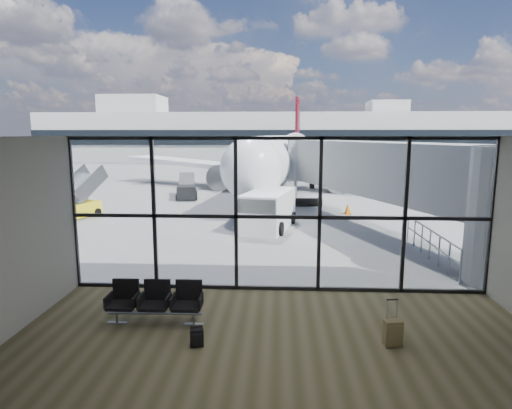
# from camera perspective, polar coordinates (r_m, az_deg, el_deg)

# --- Properties ---
(ground) EXTENTS (220.00, 220.00, 0.00)m
(ground) POSITION_cam_1_polar(r_m,az_deg,el_deg) (52.27, 3.02, 4.37)
(ground) COLOR slate
(ground) RESTS_ON ground
(lounge_shell) EXTENTS (12.02, 8.01, 4.51)m
(lounge_shell) POSITION_cam_1_polar(r_m,az_deg,el_deg) (7.52, 2.80, -5.29)
(lounge_shell) COLOR brown
(lounge_shell) RESTS_ON ground
(glass_curtain_wall) EXTENTS (12.10, 0.12, 4.50)m
(glass_curtain_wall) POSITION_cam_1_polar(r_m,az_deg,el_deg) (12.29, 2.90, -1.45)
(glass_curtain_wall) COLOR white
(glass_curtain_wall) RESTS_ON ground
(jet_bridge) EXTENTS (8.00, 16.50, 4.33)m
(jet_bridge) POSITION_cam_1_polar(r_m,az_deg,el_deg) (19.84, 17.30, 3.77)
(jet_bridge) COLOR gray
(jet_bridge) RESTS_ON ground
(apron_railing) EXTENTS (0.06, 5.46, 1.11)m
(apron_railing) POSITION_cam_1_polar(r_m,az_deg,el_deg) (16.98, 22.20, -4.38)
(apron_railing) COLOR gray
(apron_railing) RESTS_ON ground
(far_terminal) EXTENTS (80.00, 12.20, 11.00)m
(far_terminal) POSITION_cam_1_polar(r_m,az_deg,el_deg) (74.05, 2.60, 9.10)
(far_terminal) COLOR beige
(far_terminal) RESTS_ON ground
(tree_0) EXTENTS (4.95, 4.95, 7.12)m
(tree_0) POSITION_cam_1_polar(r_m,az_deg,el_deg) (95.37, -25.43, 8.53)
(tree_0) COLOR #382619
(tree_0) RESTS_ON ground
(tree_1) EXTENTS (5.61, 5.61, 8.07)m
(tree_1) POSITION_cam_1_polar(r_m,az_deg,el_deg) (92.69, -22.15, 9.13)
(tree_1) COLOR #382619
(tree_1) RESTS_ON ground
(tree_2) EXTENTS (6.27, 6.27, 9.03)m
(tree_2) POSITION_cam_1_polar(r_m,az_deg,el_deg) (90.34, -18.68, 9.73)
(tree_2) COLOR #382619
(tree_2) RESTS_ON ground
(tree_3) EXTENTS (4.95, 4.95, 7.12)m
(tree_3) POSITION_cam_1_polar(r_m,az_deg,el_deg) (88.31, -14.97, 9.12)
(tree_3) COLOR #382619
(tree_3) RESTS_ON ground
(tree_4) EXTENTS (5.61, 5.61, 8.07)m
(tree_4) POSITION_cam_1_polar(r_m,az_deg,el_deg) (86.67, -11.16, 9.67)
(tree_4) COLOR #382619
(tree_4) RESTS_ON ground
(tree_5) EXTENTS (6.27, 6.27, 9.03)m
(tree_5) POSITION_cam_1_polar(r_m,az_deg,el_deg) (85.42, -7.20, 10.19)
(tree_5) COLOR #382619
(tree_5) RESTS_ON ground
(seating_row) EXTENTS (2.31, 0.66, 1.02)m
(seating_row) POSITION_cam_1_polar(r_m,az_deg,el_deg) (10.95, -13.20, -12.23)
(seating_row) COLOR gray
(seating_row) RESTS_ON ground
(backpack) EXTENTS (0.32, 0.31, 0.43)m
(backpack) POSITION_cam_1_polar(r_m,az_deg,el_deg) (9.77, -7.91, -17.14)
(backpack) COLOR black
(backpack) RESTS_ON ground
(suitcase) EXTENTS (0.41, 0.33, 1.03)m
(suitcase) POSITION_cam_1_polar(r_m,az_deg,el_deg) (10.08, 17.79, -15.98)
(suitcase) COLOR brown
(suitcase) RESTS_ON ground
(airliner) EXTENTS (29.34, 34.13, 8.81)m
(airliner) POSITION_cam_1_polar(r_m,az_deg,el_deg) (37.46, 3.67, 6.50)
(airliner) COLOR white
(airliner) RESTS_ON ground
(service_van) EXTENTS (2.77, 4.50, 1.82)m
(service_van) POSITION_cam_1_polar(r_m,az_deg,el_deg) (20.67, 1.59, -0.70)
(service_van) COLOR white
(service_van) RESTS_ON ground
(belt_loader) EXTENTS (1.92, 3.83, 1.69)m
(belt_loader) POSITION_cam_1_polar(r_m,az_deg,el_deg) (31.00, -9.22, 1.87)
(belt_loader) COLOR black
(belt_loader) RESTS_ON ground
(mobile_stairs) EXTENTS (2.54, 3.51, 2.25)m
(mobile_stairs) POSITION_cam_1_polar(r_m,az_deg,el_deg) (25.63, -23.01, -0.39)
(mobile_stairs) COLOR yellow
(mobile_stairs) RESTS_ON ground
(traffic_cone_b) EXTENTS (0.43, 0.43, 0.62)m
(traffic_cone_b) POSITION_cam_1_polar(r_m,az_deg,el_deg) (25.09, 12.12, -0.61)
(traffic_cone_b) COLOR orange
(traffic_cone_b) RESTS_ON ground
(traffic_cone_c) EXTENTS (0.41, 0.41, 0.58)m
(traffic_cone_c) POSITION_cam_1_polar(r_m,az_deg,el_deg) (24.03, 0.33, -0.88)
(traffic_cone_c) COLOR orange
(traffic_cone_c) RESTS_ON ground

